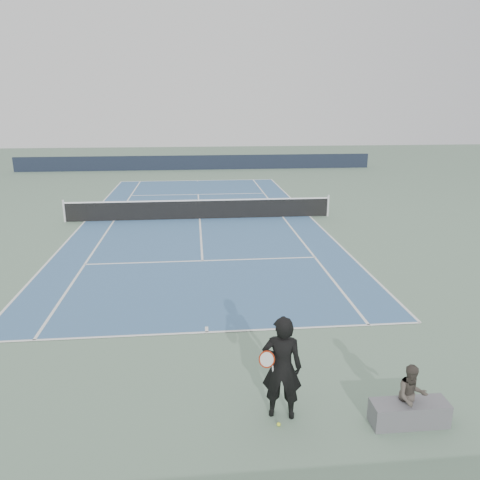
{
  "coord_description": "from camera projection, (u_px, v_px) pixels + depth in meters",
  "views": [
    {
      "loc": [
        -0.2,
        -22.32,
        5.43
      ],
      "look_at": [
        1.24,
        -7.59,
        1.1
      ],
      "focal_mm": 35.0,
      "sensor_mm": 36.0,
      "label": 1
    }
  ],
  "objects": [
    {
      "name": "ground",
      "position": [
        200.0,
        219.0,
        22.87
      ],
      "size": [
        80.0,
        80.0,
        0.0
      ],
      "primitive_type": "plane",
      "color": "slate"
    },
    {
      "name": "court_surface",
      "position": [
        200.0,
        219.0,
        22.86
      ],
      "size": [
        10.97,
        23.77,
        0.01
      ],
      "primitive_type": "cube",
      "color": "#3B628D",
      "rests_on": "ground"
    },
    {
      "name": "tennis_net",
      "position": [
        200.0,
        209.0,
        22.72
      ],
      "size": [
        12.9,
        0.1,
        1.07
      ],
      "color": "silver",
      "rests_on": "ground"
    },
    {
      "name": "windscreen_far",
      "position": [
        197.0,
        163.0,
        39.78
      ],
      "size": [
        30.0,
        0.25,
        1.2
      ],
      "primitive_type": "cube",
      "color": "black",
      "rests_on": "ground"
    },
    {
      "name": "tennis_player",
      "position": [
        282.0,
        367.0,
        8.21
      ],
      "size": [
        0.87,
        0.68,
        1.95
      ],
      "color": "black",
      "rests_on": "ground"
    },
    {
      "name": "tennis_ball",
      "position": [
        279.0,
        424.0,
        8.18
      ],
      "size": [
        0.07,
        0.07,
        0.07
      ],
      "primitive_type": "sphere",
      "color": "yellow",
      "rests_on": "ground"
    },
    {
      "name": "spectator_bench",
      "position": [
        410.0,
        404.0,
        8.14
      ],
      "size": [
        1.37,
        0.51,
        1.16
      ],
      "color": "#5D5C61",
      "rests_on": "ground"
    }
  ]
}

